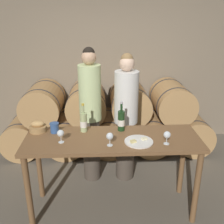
% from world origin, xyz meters
% --- Properties ---
extents(ground_plane, '(10.00, 10.00, 0.00)m').
position_xyz_m(ground_plane, '(0.00, 0.00, 0.00)').
color(ground_plane, '#665E51').
extents(stone_wall_back, '(10.00, 0.12, 3.20)m').
position_xyz_m(stone_wall_back, '(0.00, 1.97, 1.60)').
color(stone_wall_back, '#7F705B').
rests_on(stone_wall_back, ground_plane).
extents(barrel_stack, '(3.35, 0.82, 1.15)m').
position_xyz_m(barrel_stack, '(0.00, 1.44, 0.54)').
color(barrel_stack, tan).
rests_on(barrel_stack, ground_plane).
extents(tasting_table, '(1.89, 0.64, 0.93)m').
position_xyz_m(tasting_table, '(0.00, 0.00, 0.80)').
color(tasting_table, brown).
rests_on(tasting_table, ground_plane).
extents(person_left, '(0.28, 0.28, 1.81)m').
position_xyz_m(person_left, '(-0.25, 0.64, 0.94)').
color(person_left, '#4C4238').
rests_on(person_left, ground_plane).
extents(person_right, '(0.31, 0.31, 1.74)m').
position_xyz_m(person_right, '(0.21, 0.64, 0.89)').
color(person_right, '#4C4238').
rests_on(person_right, ground_plane).
extents(wine_bottle_red, '(0.08, 0.08, 0.35)m').
position_xyz_m(wine_bottle_red, '(0.11, 0.19, 1.05)').
color(wine_bottle_red, '#193819').
rests_on(wine_bottle_red, tasting_table).
extents(wine_bottle_white, '(0.08, 0.08, 0.33)m').
position_xyz_m(wine_bottle_white, '(-0.32, 0.19, 1.04)').
color(wine_bottle_white, '#ADBC7F').
rests_on(wine_bottle_white, tasting_table).
extents(blue_crock, '(0.10, 0.10, 0.11)m').
position_xyz_m(blue_crock, '(-0.64, 0.17, 0.99)').
color(blue_crock, '#335693').
rests_on(blue_crock, tasting_table).
extents(bread_basket, '(0.20, 0.20, 0.12)m').
position_xyz_m(bread_basket, '(-0.83, 0.21, 0.98)').
color(bread_basket, '#A87F4C').
rests_on(bread_basket, tasting_table).
extents(cheese_plate, '(0.30, 0.30, 0.04)m').
position_xyz_m(cheese_plate, '(0.27, -0.11, 0.94)').
color(cheese_plate, white).
rests_on(cheese_plate, tasting_table).
extents(wine_glass_far_left, '(0.07, 0.07, 0.14)m').
position_xyz_m(wine_glass_far_left, '(-0.54, -0.07, 1.03)').
color(wine_glass_far_left, white).
rests_on(wine_glass_far_left, tasting_table).
extents(wine_glass_left, '(0.07, 0.07, 0.14)m').
position_xyz_m(wine_glass_left, '(-0.04, -0.16, 1.03)').
color(wine_glass_left, white).
rests_on(wine_glass_left, tasting_table).
extents(wine_glass_center, '(0.07, 0.07, 0.14)m').
position_xyz_m(wine_glass_center, '(0.55, -0.16, 1.03)').
color(wine_glass_center, white).
rests_on(wine_glass_center, tasting_table).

